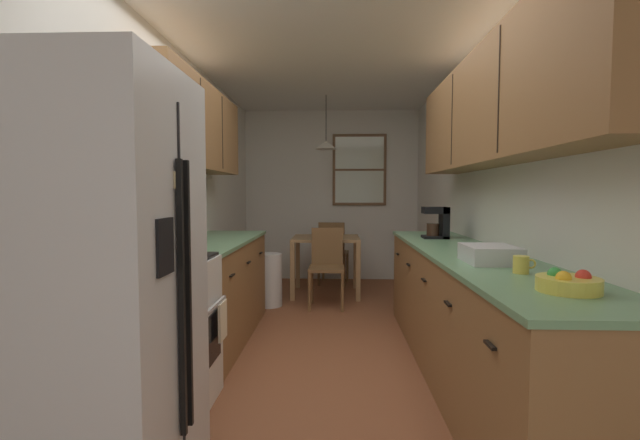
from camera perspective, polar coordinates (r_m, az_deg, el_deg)
name	(u,v)px	position (r m, az deg, el deg)	size (l,w,h in m)	color
ground_plane	(328,333)	(4.20, 1.02, -14.60)	(12.00, 12.00, 0.00)	brown
wall_left	(183,197)	(4.24, -17.57, 2.95)	(0.10, 9.00, 2.55)	silver
wall_right	(477,197)	(4.19, 19.87, 2.90)	(0.10, 9.00, 2.55)	silver
wall_back	(331,196)	(6.64, 1.48, 3.23)	(4.40, 0.10, 2.55)	silver
ceiling_slab	(328,50)	(4.19, 1.06, 21.36)	(4.40, 9.00, 0.08)	white
refrigerator	(99,284)	(2.12, -26.96, -7.44)	(0.74, 0.78, 1.83)	silver
stove_range	(158,332)	(2.87, -20.51, -13.58)	(0.66, 0.60, 1.10)	white
microwave_over_range	(134,136)	(2.81, -23.18, 10.05)	(0.39, 0.59, 0.30)	silver
counter_left	(214,290)	(4.00, -13.71, -8.92)	(0.64, 1.86, 0.90)	olive
upper_cabinets_left	(194,128)	(3.94, -16.21, 11.56)	(0.33, 1.94, 0.72)	olive
counter_right	(468,316)	(3.27, 18.85, -11.77)	(0.64, 3.29, 0.90)	olive
upper_cabinets_right	(496,107)	(3.21, 22.08, 13.58)	(0.33, 2.97, 0.76)	olive
dining_table	(326,247)	(5.62, 0.78, -3.52)	(0.85, 0.78, 0.74)	#A87F51
dining_chair_near	(327,263)	(5.05, 0.90, -5.67)	(0.41, 0.41, 0.90)	brown
dining_chair_far	(333,250)	(6.23, 1.66, -3.93)	(0.45, 0.45, 0.90)	brown
pendant_light	(326,145)	(5.62, 0.79, 9.80)	(0.29, 0.29, 0.68)	black
back_window	(359,170)	(6.58, 5.18, 6.56)	(0.80, 0.05, 1.06)	brown
trash_bin	(269,280)	(5.12, -6.69, -7.78)	(0.30, 0.30, 0.61)	white
storage_canister	(187,238)	(3.27, -17.08, -2.24)	(0.13, 0.13, 0.17)	#265999
dish_towel	(223,321)	(2.88, -12.65, -12.75)	(0.02, 0.16, 0.24)	beige
coffee_maker	(438,222)	(4.05, 15.25, -0.23)	(0.22, 0.18, 0.28)	black
mug_by_coffeemaker	(521,265)	(2.42, 24.89, -5.33)	(0.11, 0.08, 0.09)	#E5CC4C
fruit_bowl	(568,283)	(2.06, 29.76, -7.15)	(0.25, 0.25, 0.09)	#E5D14C
dish_rack	(490,254)	(2.72, 21.38, -4.19)	(0.28, 0.34, 0.10)	silver
table_serving_bowl	(329,235)	(5.55, 1.16, -2.00)	(0.19, 0.19, 0.06)	#E0D14C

